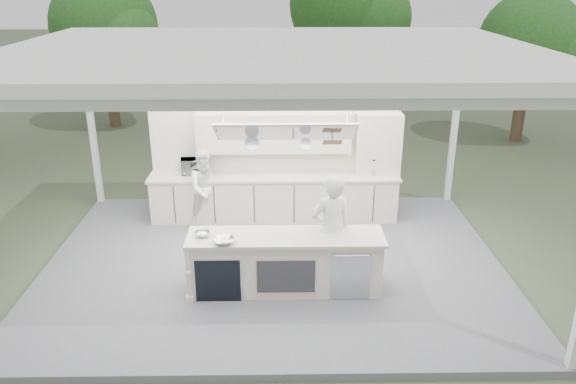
{
  "coord_description": "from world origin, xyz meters",
  "views": [
    {
      "loc": [
        0.11,
        -8.82,
        4.92
      ],
      "look_at": [
        0.26,
        0.4,
        1.29
      ],
      "focal_mm": 35.0,
      "sensor_mm": 36.0,
      "label": 1
    }
  ],
  "objects_px": {
    "demo_island": "(284,263)",
    "sous_chef": "(207,188)",
    "back_counter": "(274,197)",
    "head_chef": "(330,230)"
  },
  "relations": [
    {
      "from": "demo_island",
      "to": "sous_chef",
      "type": "xyz_separation_m",
      "value": [
        -1.51,
        2.46,
        0.34
      ]
    },
    {
      "from": "demo_island",
      "to": "back_counter",
      "type": "height_order",
      "value": "same"
    },
    {
      "from": "back_counter",
      "to": "sous_chef",
      "type": "relative_size",
      "value": 3.13
    },
    {
      "from": "back_counter",
      "to": "head_chef",
      "type": "relative_size",
      "value": 2.69
    },
    {
      "from": "sous_chef",
      "to": "back_counter",
      "type": "bearing_deg",
      "value": -9.26
    },
    {
      "from": "back_counter",
      "to": "sous_chef",
      "type": "height_order",
      "value": "sous_chef"
    },
    {
      "from": "demo_island",
      "to": "back_counter",
      "type": "relative_size",
      "value": 0.61
    },
    {
      "from": "demo_island",
      "to": "sous_chef",
      "type": "height_order",
      "value": "sous_chef"
    },
    {
      "from": "head_chef",
      "to": "sous_chef",
      "type": "relative_size",
      "value": 1.16
    },
    {
      "from": "head_chef",
      "to": "sous_chef",
      "type": "distance_m",
      "value": 3.19
    }
  ]
}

